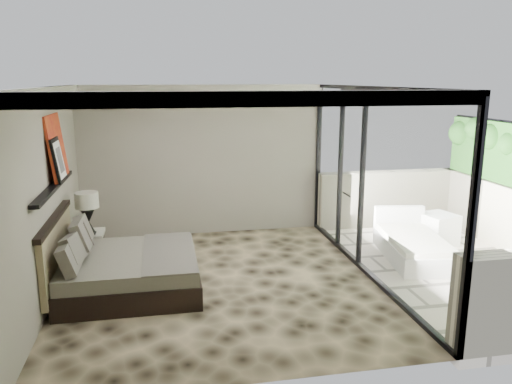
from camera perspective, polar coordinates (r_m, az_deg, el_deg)
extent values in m
plane|color=black|center=(7.38, -4.16, -10.36)|extent=(5.00, 5.00, 0.00)
cube|color=silver|center=(6.79, -4.54, 11.83)|extent=(4.50, 5.00, 0.02)
cube|color=gray|center=(9.39, -6.10, 3.53)|extent=(4.50, 0.02, 2.80)
cube|color=gray|center=(7.07, -22.69, -0.46)|extent=(0.02, 5.00, 2.80)
cube|color=white|center=(7.54, 12.91, 1.00)|extent=(0.08, 5.00, 2.80)
cube|color=silver|center=(8.64, 21.67, -8.19)|extent=(3.00, 5.00, 0.12)
cube|color=black|center=(7.13, -22.13, 0.53)|extent=(0.12, 2.20, 0.05)
cube|color=black|center=(7.32, -14.04, -9.59)|extent=(1.85, 1.77, 0.32)
cube|color=#666355|center=(7.23, -14.15, -7.71)|extent=(1.79, 1.71, 0.19)
cube|color=#46433C|center=(7.18, -9.95, -6.79)|extent=(0.71, 1.75, 0.03)
cube|color=#7E7150|center=(7.29, -21.81, -6.40)|extent=(0.08, 1.87, 0.88)
cube|color=black|center=(8.47, -18.56, -6.14)|extent=(0.64, 0.64, 0.49)
cone|color=black|center=(8.31, -18.57, -3.85)|extent=(0.21, 0.21, 0.19)
cone|color=black|center=(8.26, -18.66, -2.62)|extent=(0.21, 0.21, 0.19)
cylinder|color=beige|center=(8.20, -18.78, -0.88)|extent=(0.36, 0.36, 0.25)
cube|color=red|center=(7.52, -21.87, 4.82)|extent=(0.13, 0.90, 0.90)
cube|color=black|center=(7.32, -21.66, 3.45)|extent=(0.11, 0.50, 0.60)
cube|color=white|center=(9.51, 20.06, -4.02)|extent=(0.68, 0.68, 0.55)
cube|color=silver|center=(8.65, 17.55, -6.35)|extent=(1.13, 1.86, 0.31)
cube|color=beige|center=(8.58, 17.64, -5.11)|extent=(1.07, 1.74, 0.09)
cube|color=silver|center=(9.28, 16.03, -2.71)|extent=(0.88, 0.26, 0.38)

